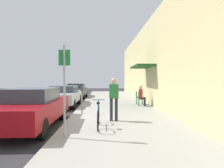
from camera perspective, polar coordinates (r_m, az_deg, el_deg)
The scene contains 13 objects.
ground_plane at distance 8.39m, azimuth -13.10°, elevation -10.77°, with size 60.00×60.00×0.00m, color #2D2D30.
sidewalk_slab at distance 10.24m, azimuth 1.61°, elevation -8.19°, with size 4.50×32.00×0.12m, color #9E9B93.
building_facade at distance 10.62m, azimuth 14.72°, elevation 7.31°, with size 1.40×32.00×5.74m.
parked_car_0 at distance 7.38m, azimuth -23.37°, elevation -6.61°, with size 1.80×4.40×1.44m.
parked_car_1 at distance 12.66m, azimuth -14.53°, elevation -3.43°, with size 1.80×4.40×1.35m.
parked_car_2 at distance 18.24m, azimuth -10.89°, elevation -1.95°, with size 1.80×4.40×1.39m.
parking_meter at distance 9.07m, azimuth -9.30°, elevation -4.17°, with size 0.12×0.10×1.32m.
street_sign at distance 5.32m, azimuth -14.48°, elevation 0.08°, with size 0.32×0.06×2.60m.
bicycle_0 at distance 6.47m, azimuth -4.24°, elevation -10.01°, with size 0.46×1.71×0.90m.
cafe_chair_0 at distance 11.66m, azimuth 8.82°, elevation -4.24°, with size 0.49×0.49×0.87m.
seated_patron_0 at distance 11.65m, azimuth 9.12°, elevation -3.30°, with size 0.46×0.40×1.29m.
cafe_chair_1 at distance 12.42m, azimuth 8.10°, elevation -3.90°, with size 0.46×0.46×0.87m.
pedestrian_standing at distance 7.32m, azimuth 0.56°, elevation -3.63°, with size 0.36×0.22×1.70m.
Camera 1 is at (1.48, -8.07, 1.75)m, focal length 29.60 mm.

